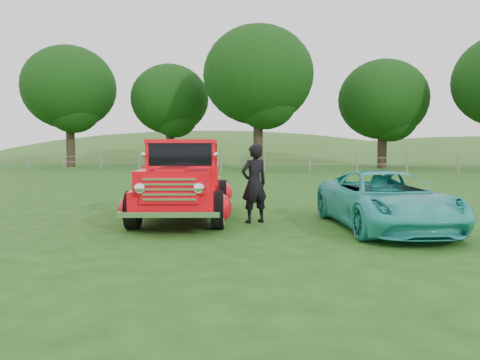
% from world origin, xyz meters
% --- Properties ---
extents(ground, '(140.00, 140.00, 0.00)m').
position_xyz_m(ground, '(0.00, 0.00, 0.00)').
color(ground, '#1B4813').
rests_on(ground, ground).
extents(distant_hills, '(116.00, 60.00, 18.00)m').
position_xyz_m(distant_hills, '(-4.08, 59.46, -4.55)').
color(distant_hills, '#336324').
rests_on(distant_hills, ground).
extents(fence_line, '(48.00, 0.12, 1.20)m').
position_xyz_m(fence_line, '(0.00, 22.00, 0.60)').
color(fence_line, slate).
rests_on(fence_line, ground).
extents(tree_far_west, '(7.60, 7.60, 9.93)m').
position_xyz_m(tree_far_west, '(-20.00, 26.00, 6.49)').
color(tree_far_west, black).
rests_on(tree_far_west, ground).
extents(tree_mid_west, '(6.40, 6.40, 8.46)m').
position_xyz_m(tree_mid_west, '(-12.00, 28.00, 5.55)').
color(tree_mid_west, black).
rests_on(tree_mid_west, ground).
extents(tree_near_west, '(8.00, 8.00, 10.42)m').
position_xyz_m(tree_near_west, '(-4.00, 25.00, 6.80)').
color(tree_near_west, black).
rests_on(tree_near_west, ground).
extents(tree_near_east, '(6.80, 6.80, 8.33)m').
position_xyz_m(tree_near_east, '(5.00, 29.00, 5.25)').
color(tree_near_east, black).
rests_on(tree_near_east, ground).
extents(red_pickup, '(3.05, 5.25, 1.78)m').
position_xyz_m(red_pickup, '(-1.27, 1.35, 0.80)').
color(red_pickup, black).
rests_on(red_pickup, ground).
extents(teal_sedan, '(3.01, 4.48, 1.14)m').
position_xyz_m(teal_sedan, '(3.10, 0.85, 0.57)').
color(teal_sedan, '#2CB2A9').
rests_on(teal_sedan, ground).
extents(man, '(0.73, 0.71, 1.68)m').
position_xyz_m(man, '(0.44, 1.00, 0.84)').
color(man, black).
rests_on(man, ground).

